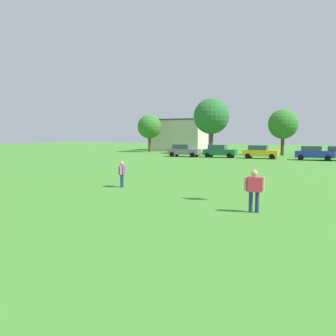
{
  "coord_description": "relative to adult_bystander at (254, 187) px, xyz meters",
  "views": [
    {
      "loc": [
        7.96,
        -1.17,
        3.12
      ],
      "look_at": [
        3.24,
        10.01,
        1.98
      ],
      "focal_mm": 38.95,
      "sensor_mm": 36.0,
      "label": 1
    }
  ],
  "objects": [
    {
      "name": "parked_car_green_1",
      "position": [
        -10.05,
        32.48,
        -0.15
      ],
      "size": [
        4.3,
        2.02,
        1.68
      ],
      "color": "#196B38",
      "rests_on": "ground"
    },
    {
      "name": "tree_center_left",
      "position": [
        -2.83,
        40.51,
        3.49
      ],
      "size": [
        4.27,
        4.27,
        6.66
      ],
      "color": "brown",
      "rests_on": "ground"
    },
    {
      "name": "ground_plane",
      "position": [
        -5.55,
        16.69,
        -1.01
      ],
      "size": [
        160.0,
        160.0,
        0.0
      ],
      "primitive_type": "plane",
      "color": "#42842D"
    },
    {
      "name": "house_left",
      "position": [
        -22.37,
        49.58,
        1.92
      ],
      "size": [
        9.79,
        6.49,
        5.84
      ],
      "color": "beige",
      "rests_on": "ground"
    },
    {
      "name": "tree_left",
      "position": [
        -13.49,
        40.39,
        4.78
      ],
      "size": [
        5.5,
        5.5,
        8.57
      ],
      "color": "brown",
      "rests_on": "ground"
    },
    {
      "name": "parked_car_yellow_2",
      "position": [
        -4.75,
        32.34,
        -0.15
      ],
      "size": [
        4.3,
        2.02,
        1.68
      ],
      "color": "yellow",
      "rests_on": "ground"
    },
    {
      "name": "parked_car_gray_0",
      "position": [
        -14.91,
        32.04,
        -0.15
      ],
      "size": [
        4.3,
        2.02,
        1.68
      ],
      "color": "slate",
      "rests_on": "ground"
    },
    {
      "name": "parked_car_blue_3",
      "position": [
        1.56,
        31.75,
        -0.15
      ],
      "size": [
        4.3,
        2.02,
        1.68
      ],
      "color": "#1E38AD",
      "rests_on": "ground"
    },
    {
      "name": "adult_bystander",
      "position": [
        0.0,
        0.0,
        0.0
      ],
      "size": [
        0.78,
        0.44,
        1.69
      ],
      "rotation": [
        0.0,
        0.0,
        3.4
      ],
      "color": "navy",
      "rests_on": "ground"
    },
    {
      "name": "tree_far_left",
      "position": [
        -25.04,
        42.31,
        3.3
      ],
      "size": [
        4.09,
        4.09,
        6.38
      ],
      "color": "brown",
      "rests_on": "ground"
    },
    {
      "name": "bystander_near_trees",
      "position": [
        -8.31,
        3.97,
        -0.1
      ],
      "size": [
        0.4,
        0.7,
        1.52
      ],
      "rotation": [
        0.0,
        0.0,
        1.85
      ],
      "color": "navy",
      "rests_on": "ground"
    }
  ]
}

